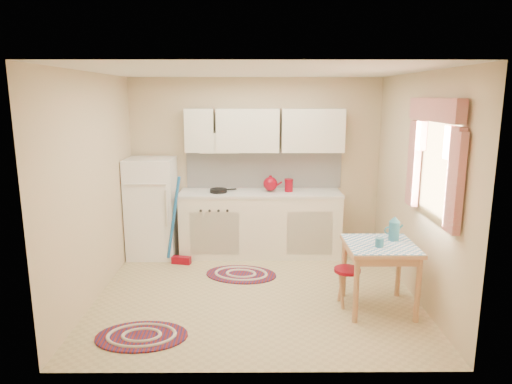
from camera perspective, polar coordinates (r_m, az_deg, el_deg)
room_shell at (r=5.27m, az=1.68°, el=4.86°), size 3.64×3.60×2.52m
fridge at (r=6.58m, az=-12.86°, el=-1.93°), size 0.65×0.60×1.40m
broom at (r=6.19m, az=-9.48°, el=-3.63°), size 0.30×0.18×1.20m
base_cabinets at (r=6.54m, az=0.53°, el=-4.07°), size 2.25×0.60×0.88m
countertop at (r=6.43m, az=0.54°, el=-0.13°), size 2.27×0.62×0.04m
frying_pan at (r=6.39m, az=-4.72°, el=0.17°), size 0.30×0.30×0.05m
red_kettle at (r=6.41m, az=1.81°, el=1.02°), size 0.22×0.20×0.22m
red_canister at (r=6.43m, az=4.12°, el=0.75°), size 0.15×0.15×0.16m
table at (r=5.11m, az=15.10°, el=-10.17°), size 0.72×0.72×0.72m
stool at (r=5.16m, az=11.25°, el=-11.56°), size 0.36×0.36×0.42m
coffee_pot at (r=5.10m, az=16.89°, el=-4.35°), size 0.14×0.12×0.28m
mug at (r=4.87m, az=15.17°, el=-6.15°), size 0.09×0.09×0.10m
rug_center at (r=5.92m, az=-1.88°, el=-10.25°), size 0.99×0.75×0.02m
rug_left at (r=4.67m, az=-14.10°, el=-17.09°), size 0.89×0.61×0.02m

